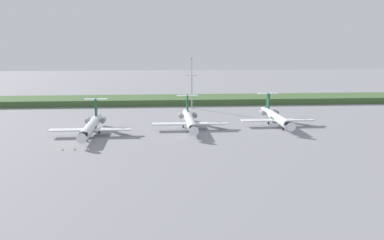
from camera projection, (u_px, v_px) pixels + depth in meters
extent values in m
plane|color=gray|center=(187.00, 116.00, 151.99)|extent=(500.00, 500.00, 0.00)
cube|color=#426033|center=(181.00, 100.00, 184.57)|extent=(320.00, 20.00, 2.58)
cylinder|color=white|center=(91.00, 127.00, 119.93)|extent=(2.70, 24.00, 2.70)
cone|color=white|center=(83.00, 137.00, 106.69)|extent=(2.70, 3.00, 2.70)
cone|color=white|center=(98.00, 118.00, 133.66)|extent=(2.30, 4.00, 2.29)
cube|color=black|center=(84.00, 134.00, 108.47)|extent=(2.02, 1.80, 0.90)
cylinder|color=#195138|center=(91.00, 127.00, 119.96)|extent=(2.76, 3.60, 2.76)
cube|color=white|center=(69.00, 130.00, 118.60)|extent=(11.00, 3.20, 0.36)
cube|color=white|center=(112.00, 129.00, 119.52)|extent=(11.00, 3.20, 0.36)
cube|color=#195138|center=(96.00, 107.00, 130.01)|extent=(0.36, 3.20, 5.20)
cube|color=white|center=(96.00, 99.00, 129.87)|extent=(6.80, 1.80, 0.24)
cylinder|color=gray|center=(88.00, 120.00, 128.74)|extent=(1.50, 3.40, 1.50)
cylinder|color=gray|center=(103.00, 120.00, 129.09)|extent=(1.50, 3.40, 1.50)
cylinder|color=gray|center=(87.00, 138.00, 112.90)|extent=(0.20, 0.20, 0.65)
cylinder|color=black|center=(87.00, 140.00, 113.00)|extent=(0.30, 0.90, 0.90)
cylinder|color=black|center=(86.00, 132.00, 122.50)|extent=(0.35, 0.90, 0.90)
cylinder|color=black|center=(99.00, 132.00, 122.79)|extent=(0.35, 0.90, 0.90)
cylinder|color=white|center=(190.00, 121.00, 128.73)|extent=(2.70, 24.00, 2.70)
cone|color=white|center=(193.00, 130.00, 115.49)|extent=(2.70, 3.00, 2.70)
cone|color=white|center=(187.00, 113.00, 142.46)|extent=(2.29, 4.00, 2.29)
cube|color=black|center=(193.00, 127.00, 117.27)|extent=(2.03, 1.80, 0.90)
cylinder|color=#195138|center=(190.00, 121.00, 128.76)|extent=(2.76, 3.60, 2.76)
cube|color=white|center=(170.00, 124.00, 127.40)|extent=(11.00, 3.20, 0.36)
cube|color=white|center=(210.00, 123.00, 128.31)|extent=(11.00, 3.20, 0.36)
cube|color=#195138|center=(187.00, 103.00, 138.80)|extent=(0.36, 3.20, 5.20)
cube|color=white|center=(187.00, 96.00, 138.67)|extent=(6.80, 1.80, 0.24)
cylinder|color=gray|center=(181.00, 115.00, 137.54)|extent=(1.50, 3.40, 1.50)
cylinder|color=gray|center=(195.00, 115.00, 137.89)|extent=(1.50, 3.40, 1.50)
cylinder|color=gray|center=(192.00, 131.00, 121.69)|extent=(0.20, 0.20, 0.65)
cylinder|color=black|center=(192.00, 133.00, 121.79)|extent=(0.30, 0.90, 0.90)
cylinder|color=black|center=(183.00, 126.00, 131.30)|extent=(0.35, 0.90, 0.90)
cylinder|color=black|center=(195.00, 126.00, 131.59)|extent=(0.35, 0.90, 0.90)
cylinder|color=white|center=(277.00, 118.00, 134.35)|extent=(2.70, 24.00, 2.70)
cone|color=white|center=(289.00, 126.00, 121.12)|extent=(2.70, 3.00, 2.70)
cone|color=white|center=(266.00, 111.00, 148.08)|extent=(2.30, 4.00, 2.29)
cube|color=black|center=(288.00, 123.00, 122.89)|extent=(2.02, 1.80, 0.90)
cylinder|color=#195138|center=(276.00, 118.00, 134.38)|extent=(2.76, 3.60, 2.76)
cube|color=white|center=(259.00, 120.00, 133.03)|extent=(11.00, 3.20, 0.36)
cube|color=white|center=(296.00, 120.00, 133.94)|extent=(11.00, 3.20, 0.36)
cube|color=#195138|center=(268.00, 101.00, 144.43)|extent=(0.36, 3.20, 5.20)
cube|color=white|center=(268.00, 93.00, 144.29)|extent=(6.80, 1.80, 0.24)
cylinder|color=gray|center=(263.00, 112.00, 143.17)|extent=(1.50, 3.40, 1.50)
cylinder|color=gray|center=(276.00, 112.00, 143.51)|extent=(1.50, 3.40, 1.50)
cylinder|color=gray|center=(283.00, 127.00, 127.32)|extent=(0.20, 0.20, 0.65)
cylinder|color=black|center=(283.00, 129.00, 127.42)|extent=(0.30, 0.90, 0.90)
cylinder|color=black|center=(268.00, 123.00, 136.92)|extent=(0.35, 0.90, 0.90)
cylinder|color=black|center=(280.00, 122.00, 137.21)|extent=(0.35, 0.90, 0.90)
cylinder|color=#B2B2B7|center=(192.00, 92.00, 169.23)|extent=(0.50, 0.50, 12.62)
cylinder|color=#B2B2B7|center=(192.00, 68.00, 167.48)|extent=(0.28, 0.28, 6.79)
cube|color=#B2B2B7|center=(192.00, 75.00, 168.02)|extent=(4.40, 0.20, 0.20)
sphere|color=red|center=(192.00, 58.00, 166.83)|extent=(0.50, 0.50, 0.50)
cone|color=orange|center=(63.00, 149.00, 103.63)|extent=(0.44, 0.44, 0.55)
cone|color=orange|center=(75.00, 149.00, 103.74)|extent=(0.44, 0.44, 0.55)
cone|color=orange|center=(87.00, 149.00, 103.88)|extent=(0.44, 0.44, 0.55)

